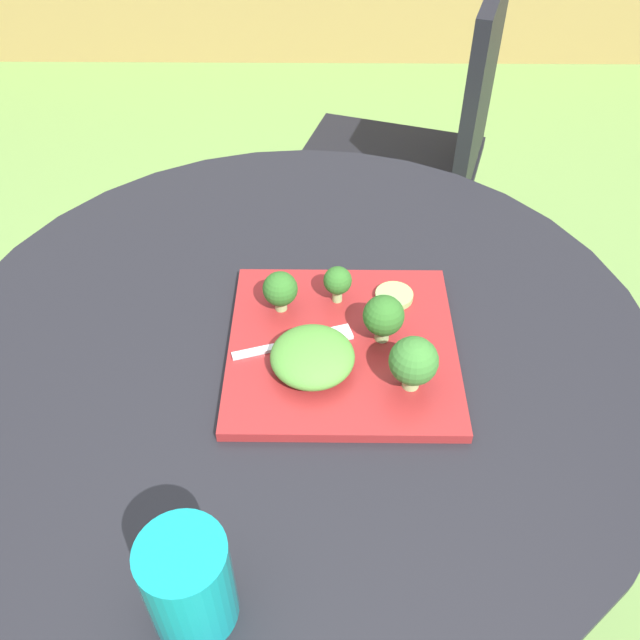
{
  "coord_description": "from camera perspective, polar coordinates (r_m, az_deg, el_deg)",
  "views": [
    {
      "loc": [
        0.03,
        -0.62,
        1.35
      ],
      "look_at": [
        0.03,
        -0.01,
        0.76
      ],
      "focal_mm": 38.28,
      "sensor_mm": 36.0,
      "label": 1
    }
  ],
  "objects": [
    {
      "name": "patio_table",
      "position": [
        1.08,
        -1.53,
        -10.49
      ],
      "size": [
        0.93,
        0.93,
        0.72
      ],
      "color": "black",
      "rests_on": "ground_plane"
    },
    {
      "name": "broccoli_floret_2",
      "position": [
        0.79,
        7.82,
        -3.47
      ],
      "size": [
        0.06,
        0.06,
        0.07
      ],
      "color": "#99B770",
      "rests_on": "salad_plate"
    },
    {
      "name": "patio_chair",
      "position": [
        1.69,
        8.66,
        14.33
      ],
      "size": [
        0.55,
        0.55,
        0.9
      ],
      "color": "black",
      "rests_on": "ground_plane"
    },
    {
      "name": "ground_plane",
      "position": [
        1.49,
        -1.17,
        -21.09
      ],
      "size": [
        12.0,
        12.0,
        0.0
      ],
      "primitive_type": "plane",
      "color": "#70994C"
    },
    {
      "name": "fork",
      "position": [
        0.86,
        -1.29,
        -1.77
      ],
      "size": [
        0.15,
        0.06,
        0.0
      ],
      "color": "silver",
      "rests_on": "salad_plate"
    },
    {
      "name": "lettuce_mound",
      "position": [
        0.82,
        -0.64,
        -3.07
      ],
      "size": [
        0.1,
        0.1,
        0.04
      ],
      "primitive_type": "ellipsoid",
      "color": "#519338",
      "rests_on": "salad_plate"
    },
    {
      "name": "drinking_glass",
      "position": [
        0.65,
        -10.85,
        -21.0
      ],
      "size": [
        0.08,
        0.08,
        0.11
      ],
      "color": "#0F8C93",
      "rests_on": "patio_table"
    },
    {
      "name": "cucumber_slice_0",
      "position": [
        0.92,
        6.22,
        2.02
      ],
      "size": [
        0.05,
        0.05,
        0.01
      ],
      "primitive_type": "cylinder",
      "color": "#8EB766",
      "rests_on": "salad_plate"
    },
    {
      "name": "broccoli_floret_1",
      "position": [
        0.84,
        5.33,
        0.31
      ],
      "size": [
        0.05,
        0.05,
        0.07
      ],
      "color": "#99B770",
      "rests_on": "salad_plate"
    },
    {
      "name": "broccoli_floret_0",
      "position": [
        0.88,
        -3.35,
        2.57
      ],
      "size": [
        0.05,
        0.05,
        0.06
      ],
      "color": "#99B770",
      "rests_on": "salad_plate"
    },
    {
      "name": "broccoli_floret_3",
      "position": [
        0.89,
        1.48,
        3.25
      ],
      "size": [
        0.04,
        0.04,
        0.05
      ],
      "color": "#99B770",
      "rests_on": "salad_plate"
    },
    {
      "name": "salad_plate",
      "position": [
        0.86,
        1.88,
        -2.22
      ],
      "size": [
        0.29,
        0.29,
        0.01
      ],
      "primitive_type": "cube",
      "color": "maroon",
      "rests_on": "patio_table"
    }
  ]
}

